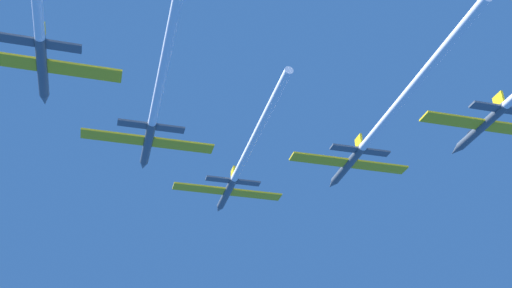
% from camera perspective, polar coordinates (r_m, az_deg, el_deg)
% --- Properties ---
extents(jet_lead, '(16.84, 40.26, 2.79)m').
position_cam_1_polar(jet_lead, '(87.37, -1.41, -2.00)').
color(jet_lead, '#4C5660').
extents(jet_left_wing, '(16.84, 36.87, 2.79)m').
position_cam_1_polar(jet_left_wing, '(73.61, -9.36, 3.10)').
color(jet_left_wing, '#4C5660').
extents(jet_right_wing, '(16.84, 41.82, 2.79)m').
position_cam_1_polar(jet_right_wing, '(78.75, 11.23, 1.41)').
color(jet_right_wing, '#4C5660').
extents(jet_left_outer, '(16.84, 41.19, 2.79)m').
position_cam_1_polar(jet_left_outer, '(62.94, -19.57, 11.87)').
color(jet_left_outer, '#4C5660').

